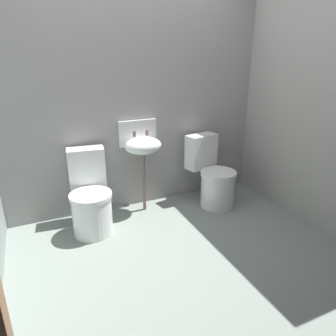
# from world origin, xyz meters

# --- Properties ---
(ground_plane) EXTENTS (3.27, 2.51, 0.08)m
(ground_plane) POSITION_xyz_m (0.00, 0.00, -0.04)
(ground_plane) COLOR gray
(wall_back) EXTENTS (3.27, 0.10, 2.31)m
(wall_back) POSITION_xyz_m (0.00, 1.10, 1.15)
(wall_back) COLOR gray
(wall_back) RESTS_ON ground
(wall_right) EXTENTS (0.10, 2.31, 2.31)m
(wall_right) POSITION_xyz_m (1.49, 0.10, 1.15)
(wall_right) COLOR #979592
(wall_right) RESTS_ON ground
(toilet_left) EXTENTS (0.45, 0.63, 0.78)m
(toilet_left) POSITION_xyz_m (-0.63, 0.70, 0.32)
(toilet_left) COLOR white
(toilet_left) RESTS_ON ground
(toilet_right) EXTENTS (0.49, 0.66, 0.78)m
(toilet_right) POSITION_xyz_m (0.76, 0.70, 0.32)
(toilet_right) COLOR silver
(toilet_right) RESTS_ON ground
(sink) EXTENTS (0.42, 0.35, 0.99)m
(sink) POSITION_xyz_m (-0.02, 0.89, 0.75)
(sink) COLOR #6D5652
(sink) RESTS_ON ground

